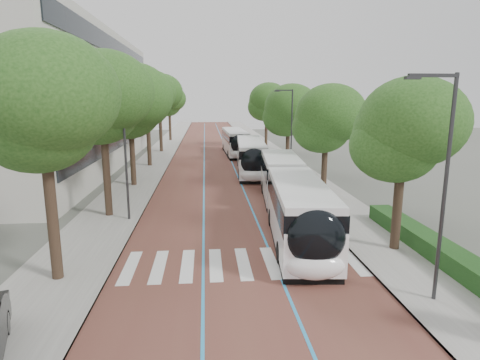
{
  "coord_description": "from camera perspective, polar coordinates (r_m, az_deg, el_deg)",
  "views": [
    {
      "loc": [
        -1.41,
        -15.8,
        7.3
      ],
      "look_at": [
        0.65,
        8.04,
        2.4
      ],
      "focal_mm": 30.0,
      "sensor_mm": 36.0,
      "label": 1
    }
  ],
  "objects": [
    {
      "name": "kerb_right",
      "position": [
        56.7,
        2.21,
        4.22
      ],
      "size": [
        0.2,
        140.0,
        0.14
      ],
      "primitive_type": "cube",
      "color": "gray",
      "rests_on": "ground"
    },
    {
      "name": "streetlight_near",
      "position": [
        15.31,
        26.77,
        1.0
      ],
      "size": [
        1.82,
        0.2,
        8.0
      ],
      "color": "#2F2F31",
      "rests_on": "sidewalk_right"
    },
    {
      "name": "sidewalk_left",
      "position": [
        56.6,
        -11.1,
        4.0
      ],
      "size": [
        4.0,
        140.0,
        0.12
      ],
      "primitive_type": "cube",
      "color": "gray",
      "rests_on": "ground"
    },
    {
      "name": "kerb_left",
      "position": [
        56.43,
        -9.18,
        4.05
      ],
      "size": [
        0.2,
        140.0,
        0.14
      ],
      "primitive_type": "cube",
      "color": "gray",
      "rests_on": "ground"
    },
    {
      "name": "lane_line_left",
      "position": [
        56.27,
        -5.11,
        4.09
      ],
      "size": [
        0.12,
        126.0,
        0.01
      ],
      "primitive_type": "cube",
      "color": "#288DC8",
      "rests_on": "road"
    },
    {
      "name": "road",
      "position": [
        56.29,
        -3.47,
        4.11
      ],
      "size": [
        11.0,
        140.0,
        0.02
      ],
      "primitive_type": "cube",
      "color": "brown",
      "rests_on": "ground"
    },
    {
      "name": "bus_queued_1",
      "position": [
        52.61,
        -0.69,
        5.37
      ],
      "size": [
        2.94,
        12.47,
        3.2
      ],
      "rotation": [
        0.0,
        0.0,
        0.03
      ],
      "color": "white",
      "rests_on": "ground"
    },
    {
      "name": "bus_queued_0",
      "position": [
        39.49,
        1.55,
        3.3
      ],
      "size": [
        3.29,
        12.53,
        3.2
      ],
      "rotation": [
        0.0,
        0.0,
        -0.06
      ],
      "color": "white",
      "rests_on": "ground"
    },
    {
      "name": "lane_line_right",
      "position": [
        56.35,
        -1.84,
        4.14
      ],
      "size": [
        0.12,
        126.0,
        0.01
      ],
      "primitive_type": "cube",
      "color": "#288DC8",
      "rests_on": "road"
    },
    {
      "name": "ground",
      "position": [
        17.46,
        0.14,
        -13.14
      ],
      "size": [
        160.0,
        160.0,
        0.0
      ],
      "primitive_type": "plane",
      "color": "#51544C",
      "rests_on": "ground"
    },
    {
      "name": "hedge",
      "position": [
        20.15,
        27.27,
        -9.43
      ],
      "size": [
        1.2,
        14.0,
        0.8
      ],
      "primitive_type": "cube",
      "color": "#193E15",
      "rests_on": "sidewalk_right"
    },
    {
      "name": "sidewalk_right",
      "position": [
        56.97,
        4.11,
        4.24
      ],
      "size": [
        4.0,
        140.0,
        0.12
      ],
      "primitive_type": "cube",
      "color": "gray",
      "rests_on": "ground"
    },
    {
      "name": "lead_bus",
      "position": [
        23.96,
        7.11,
        -2.22
      ],
      "size": [
        4.11,
        18.54,
        3.2
      ],
      "rotation": [
        0.0,
        0.0,
        -0.09
      ],
      "color": "black",
      "rests_on": "ground"
    },
    {
      "name": "trees_right",
      "position": [
        41.93,
        7.72,
        9.55
      ],
      "size": [
        5.93,
        47.34,
        9.0
      ],
      "color": "black",
      "rests_on": "ground"
    },
    {
      "name": "office_building",
      "position": [
        47.38,
        -27.8,
        9.9
      ],
      "size": [
        18.11,
        40.0,
        14.0
      ],
      "color": "#AAA89E",
      "rests_on": "ground"
    },
    {
      "name": "zebra_crossing",
      "position": [
        18.38,
        0.49,
        -11.75
      ],
      "size": [
        10.55,
        3.6,
        0.01
      ],
      "color": "silver",
      "rests_on": "ground"
    },
    {
      "name": "trees_left",
      "position": [
        40.39,
        -13.86,
        10.81
      ],
      "size": [
        6.47,
        60.28,
        9.95
      ],
      "color": "black",
      "rests_on": "ground"
    },
    {
      "name": "lamp_post_left",
      "position": [
        24.47,
        -15.98,
        3.66
      ],
      "size": [
        0.14,
        0.14,
        8.0
      ],
      "primitive_type": "cylinder",
      "color": "#2F2F31",
      "rests_on": "sidewalk_left"
    },
    {
      "name": "streetlight_far",
      "position": [
        38.72,
        7.1,
        7.81
      ],
      "size": [
        1.82,
        0.2,
        8.0
      ],
      "color": "#2F2F31",
      "rests_on": "sidewalk_right"
    }
  ]
}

